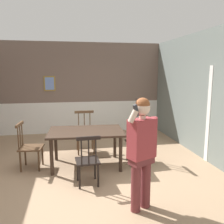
{
  "coord_description": "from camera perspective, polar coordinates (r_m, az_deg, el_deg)",
  "views": [
    {
      "loc": [
        -0.2,
        -4.26,
        1.97
      ],
      "look_at": [
        0.46,
        -0.67,
        1.35
      ],
      "focal_mm": 38.19,
      "sensor_mm": 36.0,
      "label": 1
    }
  ],
  "objects": [
    {
      "name": "chair_near_window",
      "position": [
        5.22,
        6.69,
        -6.85
      ],
      "size": [
        0.49,
        0.49,
        1.04
      ],
      "rotation": [
        0.0,
        0.0,
        1.63
      ],
      "color": "#2D2319",
      "rests_on": "ground_plane"
    },
    {
      "name": "dining_table",
      "position": [
        5.01,
        -6.25,
        -5.44
      ],
      "size": [
        1.58,
        1.08,
        0.76
      ],
      "rotation": [
        0.0,
        0.0,
        -0.05
      ],
      "color": "#38281E",
      "rests_on": "ground_plane"
    },
    {
      "name": "room_right_partition",
      "position": [
        5.28,
        25.03,
        2.96
      ],
      "size": [
        0.13,
        6.99,
        2.88
      ],
      "color": "slate",
      "rests_on": "ground_plane"
    },
    {
      "name": "chair_opposite_corner",
      "position": [
        5.93,
        -6.45,
        -5.05
      ],
      "size": [
        0.48,
        0.48,
        1.01
      ],
      "rotation": [
        0.0,
        0.0,
        3.16
      ],
      "color": "#513823",
      "rests_on": "ground_plane"
    },
    {
      "name": "ground_plane",
      "position": [
        4.7,
        -7.31,
        -15.22
      ],
      "size": [
        7.69,
        7.69,
        0.0
      ],
      "primitive_type": "plane",
      "color": "#9E7F60"
    },
    {
      "name": "room_back_partition",
      "position": [
        7.79,
        -9.02,
        5.25
      ],
      "size": [
        5.71,
        0.17,
        2.88
      ],
      "color": "#756056",
      "rests_on": "ground_plane"
    },
    {
      "name": "person_figure",
      "position": [
        3.39,
        7.21,
        -8.47
      ],
      "size": [
        0.49,
        0.36,
        1.63
      ],
      "rotation": [
        0.0,
        0.0,
        3.59
      ],
      "color": "brown",
      "rests_on": "ground_plane"
    },
    {
      "name": "chair_at_table_head",
      "position": [
        4.24,
        -5.84,
        -11.47
      ],
      "size": [
        0.42,
        0.42,
        0.92
      ],
      "rotation": [
        0.0,
        0.0,
        0.06
      ],
      "color": "black",
      "rests_on": "ground_plane"
    },
    {
      "name": "chair_by_doorway",
      "position": [
        5.18,
        -19.21,
        -7.8
      ],
      "size": [
        0.49,
        0.49,
        0.96
      ],
      "rotation": [
        0.0,
        0.0,
        4.61
      ],
      "color": "#513823",
      "rests_on": "ground_plane"
    }
  ]
}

